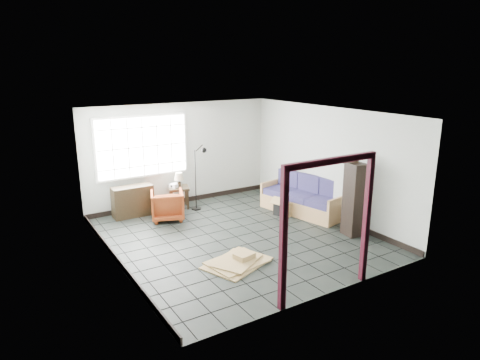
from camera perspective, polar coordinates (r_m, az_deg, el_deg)
ground at (r=9.10m, az=-0.53°, el=-7.57°), size 5.50×5.50×0.00m
room_shell at (r=8.61m, az=-0.65°, el=2.86°), size 5.02×5.52×2.61m
window_panel at (r=10.60m, az=-12.88°, el=4.37°), size 2.32×0.08×1.52m
doorway_trim at (r=6.60m, az=11.75°, el=-4.04°), size 1.80×0.08×2.20m
futon_sofa at (r=10.55m, az=8.53°, el=-2.58°), size 1.21×2.19×0.92m
armchair at (r=10.12m, az=-9.68°, el=-3.15°), size 0.92×0.89×0.75m
side_table at (r=10.87m, az=-8.17°, el=-1.40°), size 0.62×0.62×0.54m
table_lamp at (r=10.76m, az=-8.15°, el=0.38°), size 0.30×0.30×0.37m
projector at (r=10.83m, az=-8.65°, el=-0.70°), size 0.30×0.27×0.09m
floor_lamp at (r=10.62m, az=-5.38°, el=0.63°), size 0.50×0.33×1.62m
console_shelf at (r=10.50m, az=-14.10°, el=-2.75°), size 0.95×0.37×0.74m
tall_shelf at (r=9.24m, az=14.89°, el=-2.46°), size 0.38×0.46×1.57m
pot at (r=9.09m, az=15.07°, el=2.71°), size 0.20×0.20×0.13m
open_box at (r=10.45m, az=6.16°, el=-3.60°), size 0.92×0.65×0.47m
cardboard_pile at (r=7.94m, az=-0.27°, el=-10.77°), size 1.38×1.19×0.17m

